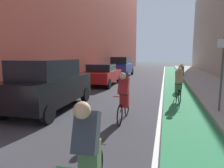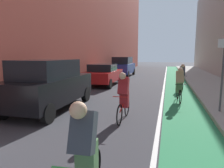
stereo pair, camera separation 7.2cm
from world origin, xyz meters
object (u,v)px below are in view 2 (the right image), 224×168
at_px(parked_sedan_red, 103,74).
at_px(street_sign_post, 223,67).
at_px(cyclist_lead, 85,151).
at_px(cyclist_mid, 124,95).
at_px(parked_suv_black, 50,84).
at_px(cyclist_trailing, 179,84).
at_px(cyclist_far, 182,76).
at_px(parked_suv_blue, 123,66).

distance_m(parked_sedan_red, street_sign_post, 8.72).
xyz_separation_m(cyclist_lead, cyclist_mid, (-0.31, 3.93, 0.01)).
xyz_separation_m(parked_suv_black, cyclist_trailing, (5.03, 2.79, -0.17)).
distance_m(cyclist_far, street_sign_post, 5.80).
xyz_separation_m(cyclist_trailing, street_sign_post, (1.32, -1.85, 0.88)).
relative_size(cyclist_lead, street_sign_post, 0.62).
bearing_deg(street_sign_post, cyclist_trailing, 125.51).
bearing_deg(cyclist_mid, cyclist_lead, -85.52).
bearing_deg(cyclist_mid, parked_sedan_red, 112.96).
xyz_separation_m(parked_sedan_red, cyclist_mid, (3.13, -7.38, 0.06)).
relative_size(parked_suv_blue, cyclist_mid, 2.62).
distance_m(parked_sedan_red, parked_suv_blue, 6.57).
xyz_separation_m(cyclist_mid, street_sign_post, (3.23, 1.48, 0.88)).
bearing_deg(parked_sedan_red, cyclist_mid, -67.04).
bearing_deg(parked_suv_blue, cyclist_far, -51.60).
bearing_deg(cyclist_mid, cyclist_far, 72.37).
bearing_deg(cyclist_trailing, cyclist_far, 84.61).
height_order(cyclist_mid, cyclist_trailing, cyclist_mid).
bearing_deg(cyclist_mid, cyclist_trailing, 60.21).
xyz_separation_m(cyclist_mid, cyclist_trailing, (1.91, 3.34, -0.00)).
xyz_separation_m(parked_sedan_red, cyclist_far, (5.39, -0.24, 0.06)).
xyz_separation_m(cyclist_far, street_sign_post, (0.96, -5.65, 0.88)).
height_order(cyclist_mid, street_sign_post, street_sign_post).
relative_size(cyclist_lead, cyclist_trailing, 0.98).
relative_size(cyclist_mid, cyclist_trailing, 1.01).
relative_size(parked_sedan_red, parked_suv_blue, 0.96).
distance_m(cyclist_mid, street_sign_post, 3.66).
relative_size(parked_sedan_red, street_sign_post, 1.61).
relative_size(parked_suv_black, cyclist_mid, 2.58).
bearing_deg(parked_suv_black, street_sign_post, 8.40).
xyz_separation_m(cyclist_lead, cyclist_far, (1.96, 11.07, 0.00)).
height_order(parked_suv_black, parked_sedan_red, parked_suv_black).
xyz_separation_m(parked_suv_blue, street_sign_post, (6.36, -12.46, 0.71)).
relative_size(cyclist_mid, cyclist_far, 1.00).
relative_size(parked_suv_blue, cyclist_lead, 2.70).
relative_size(parked_suv_black, parked_suv_blue, 0.98).
bearing_deg(cyclist_trailing, street_sign_post, -54.49).
height_order(parked_suv_black, parked_suv_blue, same).
bearing_deg(cyclist_lead, parked_sedan_red, 106.89).
bearing_deg(parked_suv_black, cyclist_lead, -52.52).
height_order(cyclist_lead, cyclist_trailing, cyclist_trailing).
distance_m(cyclist_lead, cyclist_far, 11.24).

